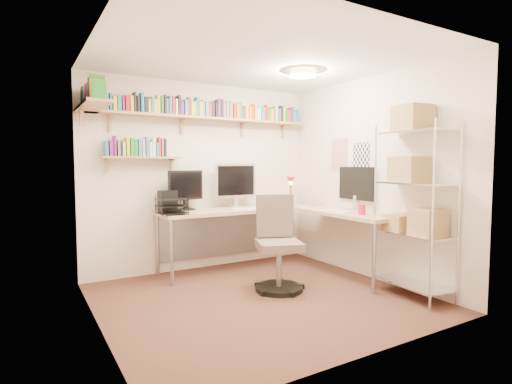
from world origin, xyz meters
TOP-DOWN VIEW (x-y plane):
  - ground at (0.00, 0.00)m, footprint 3.20×3.20m
  - room_shell at (0.00, 0.00)m, footprint 3.24×3.04m
  - wall_shelves at (-0.41, 1.30)m, footprint 3.12×1.09m
  - corner_desk at (0.50, 0.91)m, footprint 2.53×2.10m
  - office_chair at (0.33, 0.16)m, footprint 0.61×0.62m
  - wire_rack at (1.42, -0.78)m, footprint 0.46×0.83m

SIDE VIEW (x-z plane):
  - ground at x=0.00m, z-range 0.00..0.00m
  - office_chair at x=0.33m, z-range -0.08..0.98m
  - corner_desk at x=0.50m, z-range 0.10..1.53m
  - wire_rack at x=1.42m, z-range 0.20..2.24m
  - room_shell at x=0.00m, z-range 0.29..2.81m
  - wall_shelves at x=-0.41m, z-range 1.63..2.43m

